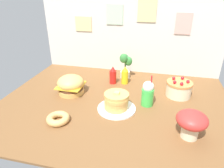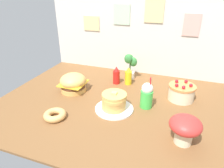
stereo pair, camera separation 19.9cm
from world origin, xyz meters
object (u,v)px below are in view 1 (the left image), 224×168
cream_soda_cup (148,94)px  mushroom_stool (192,122)px  pancake_stack (116,102)px  mustard_bottle (125,76)px  burger (71,85)px  layer_cake (179,89)px  donut_pink_glaze (58,118)px  ketchup_bottle (113,76)px  potted_plant (125,65)px

cream_soda_cup → mushroom_stool: 0.53m
pancake_stack → mustard_bottle: 0.57m
burger → layer_cake: 1.14m
layer_cake → donut_pink_glaze: size_ratio=1.34×
layer_cake → mustard_bottle: 0.62m
burger → ketchup_bottle: (0.38, 0.34, 0.00)m
layer_cake → mushroom_stool: 0.66m
donut_pink_glaze → mustard_bottle: bearing=64.4°
burger → mushroom_stool: bearing=-21.2°
ketchup_bottle → pancake_stack: bearing=-73.6°
cream_soda_cup → potted_plant: 0.67m
potted_plant → burger: bearing=-133.0°
pancake_stack → layer_cake: size_ratio=1.36×
burger → donut_pink_glaze: bearing=-78.8°
burger → layer_cake: size_ratio=1.06×
donut_pink_glaze → mushroom_stool: mushroom_stool is taller
pancake_stack → potted_plant: potted_plant is taller
donut_pink_glaze → mushroom_stool: 1.07m
mushroom_stool → mustard_bottle: bearing=128.3°
burger → layer_cake: bearing=10.2°
pancake_stack → layer_cake: 0.70m
layer_cake → potted_plant: bearing=152.2°
pancake_stack → cream_soda_cup: 0.31m
cream_soda_cup → donut_pink_glaze: bearing=-147.9°
layer_cake → potted_plant: size_ratio=0.82×
burger → mustard_bottle: size_ratio=1.33×
cream_soda_cup → donut_pink_glaze: (-0.71, -0.45, -0.09)m
mustard_bottle → potted_plant: size_ratio=0.66×
mustard_bottle → donut_pink_glaze: 0.97m
pancake_stack → donut_pink_glaze: 0.54m
ketchup_bottle → donut_pink_glaze: ketchup_bottle is taller
layer_cake → cream_soda_cup: (-0.30, -0.26, 0.04)m
donut_pink_glaze → pancake_stack: bearing=34.4°
pancake_stack → donut_pink_glaze: size_ratio=1.83×
layer_cake → ketchup_bottle: (-0.74, 0.14, 0.02)m
ketchup_bottle → potted_plant: (0.11, 0.19, 0.07)m
mustard_bottle → layer_cake: bearing=-15.5°
ketchup_bottle → mushroom_stool: mushroom_stool is taller
layer_cake → donut_pink_glaze: bearing=-145.2°
potted_plant → ketchup_bottle: bearing=-120.3°
burger → donut_pink_glaze: size_ratio=1.43×
donut_pink_glaze → layer_cake: bearing=34.8°
mushroom_stool → cream_soda_cup: bearing=131.7°
layer_cake → mushroom_stool: bearing=-86.0°
mustard_bottle → cream_soda_cup: size_ratio=0.67×
burger → pancake_stack: bearing=-20.8°
burger → ketchup_bottle: size_ratio=1.33×
pancake_stack → donut_pink_glaze: pancake_stack is taller
donut_pink_glaze → mushroom_stool: bearing=3.0°
burger → potted_plant: (0.49, 0.53, 0.08)m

